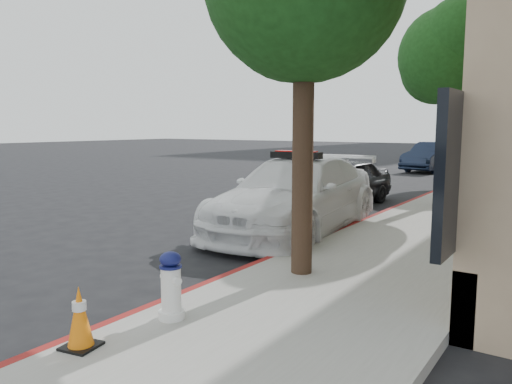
{
  "coord_description": "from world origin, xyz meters",
  "views": [
    {
      "loc": [
        6.3,
        -8.22,
        2.26
      ],
      "look_at": [
        0.95,
        -0.3,
        1.0
      ],
      "focal_mm": 35.0,
      "sensor_mm": 36.0,
      "label": 1
    }
  ],
  "objects": [
    {
      "name": "police_car",
      "position": [
        1.1,
        1.01,
        0.8
      ],
      "size": [
        2.67,
        5.67,
        1.75
      ],
      "rotation": [
        0.0,
        0.0,
        0.08
      ],
      "color": "white",
      "rests_on": "ground"
    },
    {
      "name": "parked_car_far",
      "position": [
        -0.42,
        17.7,
        0.73
      ],
      "size": [
        2.09,
        4.61,
        1.47
      ],
      "primitive_type": "imported",
      "rotation": [
        0.0,
        0.0,
        -0.12
      ],
      "color": "#141E34",
      "rests_on": "ground"
    },
    {
      "name": "fire_hydrant",
      "position": [
        2.56,
        -4.36,
        0.52
      ],
      "size": [
        0.32,
        0.29,
        0.76
      ],
      "rotation": [
        0.0,
        0.0,
        -0.26
      ],
      "color": "white",
      "rests_on": "sidewalk"
    },
    {
      "name": "tree_mid",
      "position": [
        2.93,
        5.99,
        4.16
      ],
      "size": [
        2.77,
        2.64,
        5.43
      ],
      "color": "black",
      "rests_on": "sidewalk"
    },
    {
      "name": "curb_strip",
      "position": [
        2.06,
        10.0,
        0.07
      ],
      "size": [
        0.12,
        50.0,
        0.15
      ],
      "primitive_type": "cube",
      "color": "maroon",
      "rests_on": "ground"
    },
    {
      "name": "ground",
      "position": [
        0.0,
        0.0,
        0.0
      ],
      "size": [
        120.0,
        120.0,
        0.0
      ],
      "primitive_type": "plane",
      "color": "black",
      "rests_on": "ground"
    },
    {
      "name": "parked_car_mid",
      "position": [
        0.38,
        5.0,
        0.67
      ],
      "size": [
        1.91,
        4.06,
        1.34
      ],
      "primitive_type": "imported",
      "rotation": [
        0.0,
        0.0,
        -0.09
      ],
      "color": "black",
      "rests_on": "ground"
    },
    {
      "name": "traffic_cone",
      "position": [
        2.35,
        -5.38,
        0.45
      ],
      "size": [
        0.37,
        0.37,
        0.61
      ],
      "rotation": [
        0.0,
        0.0,
        0.19
      ],
      "color": "black",
      "rests_on": "sidewalk"
    },
    {
      "name": "tree_far",
      "position": [
        2.93,
        13.99,
        4.39
      ],
      "size": [
        3.1,
        3.0,
        5.81
      ],
      "color": "black",
      "rests_on": "sidewalk"
    },
    {
      "name": "sidewalk",
      "position": [
        3.6,
        10.0,
        0.07
      ],
      "size": [
        3.2,
        50.0,
        0.15
      ],
      "primitive_type": "cube",
      "color": "gray",
      "rests_on": "ground"
    }
  ]
}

